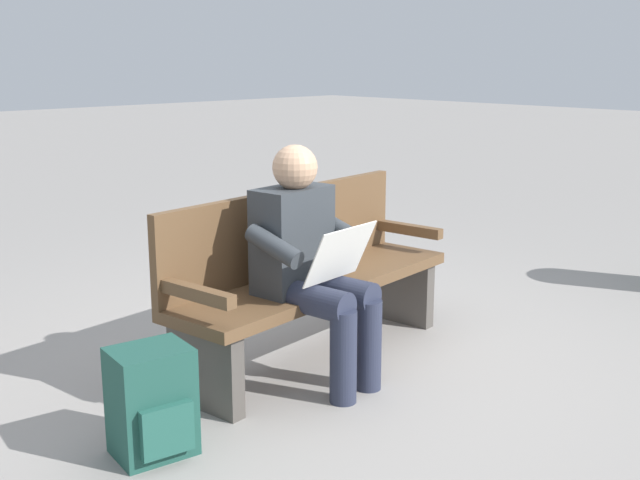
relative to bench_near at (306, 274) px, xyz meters
name	(u,v)px	position (x,y,z in m)	size (l,w,h in m)	color
ground_plane	(317,358)	(-0.01, 0.07, -0.46)	(40.00, 40.00, 0.00)	gray
bench_near	(306,274)	(0.00, 0.00, 0.00)	(1.84, 0.68, 0.90)	brown
person_seated	(310,259)	(0.22, 0.26, 0.17)	(0.60, 0.60, 1.18)	#33383D
backpack	(152,403)	(1.20, 0.37, -0.23)	(0.35, 0.33, 0.45)	#1E4C42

